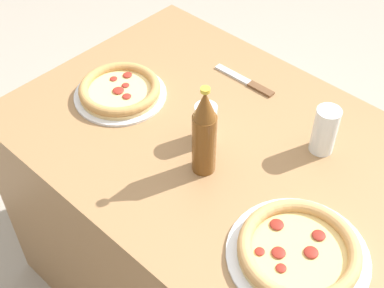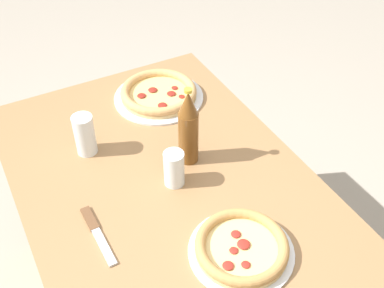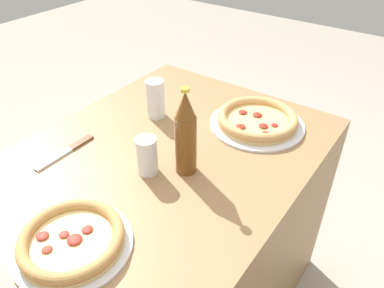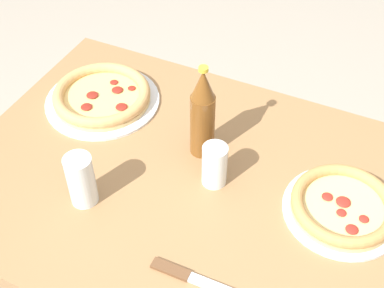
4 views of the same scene
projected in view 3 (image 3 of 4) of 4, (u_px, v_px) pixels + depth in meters
The scene contains 7 objects.
table at pixel (157, 248), 1.33m from camera, with size 1.18×0.82×0.78m.
pizza_salami at pixel (72, 241), 0.84m from camera, with size 0.27×0.27×0.04m.
pizza_pepperoni at pixel (257, 120), 1.26m from camera, with size 0.32×0.32×0.05m.
glass_water at pixel (156, 100), 1.29m from camera, with size 0.06×0.06×0.14m.
glass_cola at pixel (147, 157), 1.04m from camera, with size 0.06×0.06×0.11m.
beer_bottle at pixel (186, 134), 1.01m from camera, with size 0.06×0.06×0.26m.
knife at pixel (68, 150), 1.15m from camera, with size 0.21×0.03×0.01m.
Camera 3 is at (0.63, 0.61, 1.46)m, focal length 35.00 mm.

